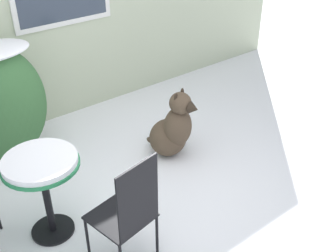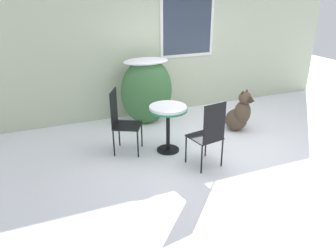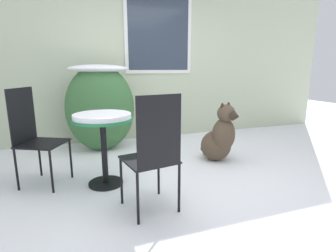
# 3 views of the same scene
# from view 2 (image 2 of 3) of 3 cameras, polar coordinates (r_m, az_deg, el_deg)

# --- Properties ---
(ground_plane) EXTENTS (16.00, 16.00, 0.00)m
(ground_plane) POSITION_cam_2_polar(r_m,az_deg,el_deg) (5.71, 9.06, -4.09)
(ground_plane) COLOR white
(house_wall) EXTENTS (8.00, 0.10, 2.71)m
(house_wall) POSITION_cam_2_polar(r_m,az_deg,el_deg) (7.15, 0.56, 13.44)
(house_wall) COLOR #B2BC9E
(house_wall) RESTS_ON ground_plane
(shrub_left) EXTENTS (1.04, 0.66, 1.33)m
(shrub_left) POSITION_cam_2_polar(r_m,az_deg,el_deg) (6.54, -3.72, 6.33)
(shrub_left) COLOR #386638
(shrub_left) RESTS_ON ground_plane
(patio_table) EXTENTS (0.64, 0.64, 0.80)m
(patio_table) POSITION_cam_2_polar(r_m,az_deg,el_deg) (5.35, 0.00, 2.03)
(patio_table) COLOR black
(patio_table) RESTS_ON ground_plane
(patio_chair_near_table) EXTENTS (0.58, 0.58, 1.07)m
(patio_chair_near_table) POSITION_cam_2_polar(r_m,az_deg,el_deg) (5.41, -8.08, 1.11)
(patio_chair_near_table) COLOR black
(patio_chair_near_table) RESTS_ON ground_plane
(patio_chair_far_side) EXTENTS (0.50, 0.50, 1.07)m
(patio_chair_far_side) POSITION_cam_2_polar(r_m,az_deg,el_deg) (4.91, 7.10, -1.21)
(patio_chair_far_side) COLOR black
(patio_chair_far_side) RESTS_ON ground_plane
(dog) EXTENTS (0.55, 0.65, 0.83)m
(dog) POSITION_cam_2_polar(r_m,az_deg,el_deg) (6.41, 12.29, 1.90)
(dog) COLOR #4C3D2D
(dog) RESTS_ON ground_plane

